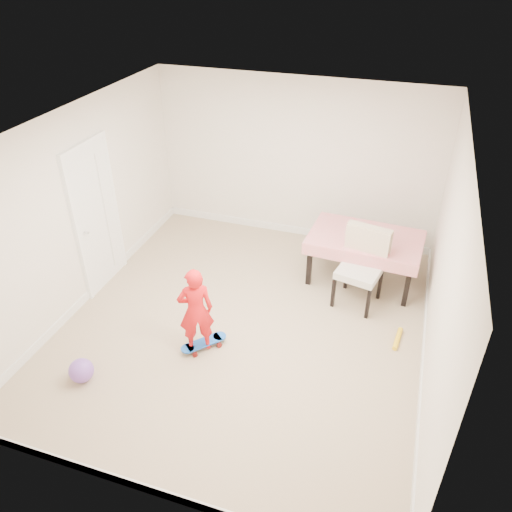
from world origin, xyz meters
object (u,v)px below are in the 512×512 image
(dining_table, at_px, (363,258))
(skateboard, at_px, (204,345))
(dining_chair, at_px, (359,269))
(balloon, at_px, (81,371))
(child, at_px, (196,313))

(dining_table, bearing_deg, skateboard, -124.50)
(dining_chair, xyz_separation_m, balloon, (-2.73, -2.40, -0.40))
(dining_chair, distance_m, balloon, 3.66)
(dining_chair, xyz_separation_m, child, (-1.68, -1.53, 0.03))
(dining_chair, bearing_deg, skateboard, -125.77)
(balloon, bearing_deg, dining_table, 47.62)
(child, bearing_deg, dining_chair, -167.51)
(child, distance_m, balloon, 1.43)
(dining_chair, bearing_deg, balloon, -126.81)
(dining_chair, relative_size, child, 0.95)
(skateboard, distance_m, child, 0.53)
(balloon, bearing_deg, child, 39.65)
(dining_table, xyz_separation_m, balloon, (-2.72, -2.98, -0.22))
(dining_chair, relative_size, skateboard, 1.82)
(dining_table, distance_m, dining_chair, 0.60)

